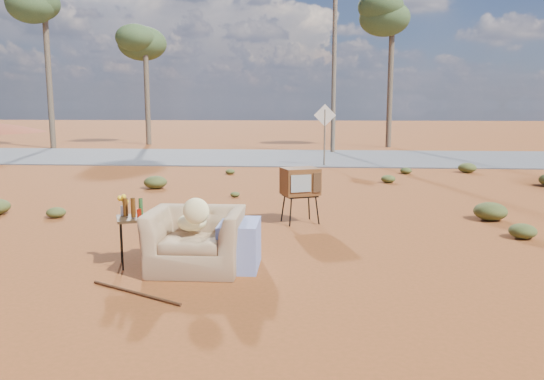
{
  "coord_description": "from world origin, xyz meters",
  "views": [
    {
      "loc": [
        1.06,
        -6.89,
        2.14
      ],
      "look_at": [
        0.43,
        1.48,
        0.8
      ],
      "focal_mm": 35.0,
      "sensor_mm": 36.0,
      "label": 1
    }
  ],
  "objects": [
    {
      "name": "ground",
      "position": [
        0.0,
        0.0,
        0.0
      ],
      "size": [
        140.0,
        140.0,
        0.0
      ],
      "primitive_type": "plane",
      "color": "brown",
      "rests_on": "ground"
    },
    {
      "name": "highway",
      "position": [
        0.0,
        15.0,
        0.02
      ],
      "size": [
        140.0,
        7.0,
        0.04
      ],
      "primitive_type": "cube",
      "color": "#565659",
      "rests_on": "ground"
    },
    {
      "name": "armchair",
      "position": [
        -0.34,
        -0.19,
        0.5
      ],
      "size": [
        1.44,
        0.93,
        1.07
      ],
      "rotation": [
        0.0,
        0.0,
        0.01
      ],
      "color": "#987753",
      "rests_on": "ground"
    },
    {
      "name": "tv_unit",
      "position": [
        0.86,
        2.68,
        0.76
      ],
      "size": [
        0.78,
        0.7,
        1.02
      ],
      "rotation": [
        0.0,
        0.0,
        0.4
      ],
      "color": "black",
      "rests_on": "ground"
    },
    {
      "name": "side_table",
      "position": [
        -1.34,
        -0.09,
        0.69
      ],
      "size": [
        0.6,
        0.6,
        0.94
      ],
      "rotation": [
        0.0,
        0.0,
        0.39
      ],
      "color": "#362413",
      "rests_on": "ground"
    },
    {
      "name": "rusty_bar",
      "position": [
        -0.94,
        -1.21,
        0.02
      ],
      "size": [
        1.24,
        0.7,
        0.04
      ],
      "primitive_type": "cylinder",
      "rotation": [
        0.0,
        1.57,
        -0.5
      ],
      "color": "#4D2814",
      "rests_on": "ground"
    },
    {
      "name": "road_sign",
      "position": [
        1.5,
        12.0,
        1.5
      ],
      "size": [
        0.78,
        0.06,
        2.19
      ],
      "color": "brown",
      "rests_on": "ground"
    },
    {
      "name": "eucalyptus_left",
      "position": [
        -12.0,
        19.0,
        6.92
      ],
      "size": [
        3.2,
        3.2,
        8.1
      ],
      "color": "brown",
      "rests_on": "ground"
    },
    {
      "name": "eucalyptus_near_left",
      "position": [
        -8.0,
        22.0,
        5.45
      ],
      "size": [
        3.2,
        3.2,
        6.6
      ],
      "color": "brown",
      "rests_on": "ground"
    },
    {
      "name": "eucalyptus_center",
      "position": [
        5.0,
        21.0,
        6.43
      ],
      "size": [
        3.2,
        3.2,
        7.6
      ],
      "color": "brown",
      "rests_on": "ground"
    },
    {
      "name": "utility_pole_center",
      "position": [
        2.0,
        17.5,
        4.15
      ],
      "size": [
        1.4,
        0.2,
        8.0
      ],
      "color": "brown",
      "rests_on": "ground"
    },
    {
      "name": "scrub_patch",
      "position": [
        -0.82,
        4.41,
        0.14
      ],
      "size": [
        17.49,
        8.07,
        0.33
      ],
      "color": "#475023",
      "rests_on": "ground"
    }
  ]
}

